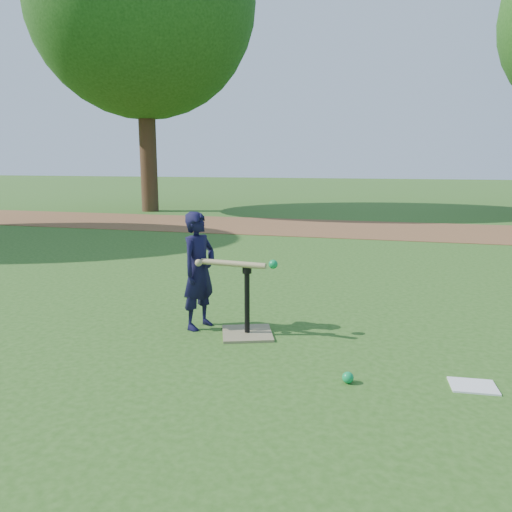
# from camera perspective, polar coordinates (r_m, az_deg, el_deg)

# --- Properties ---
(ground) EXTENTS (80.00, 80.00, 0.00)m
(ground) POSITION_cam_1_polar(r_m,az_deg,el_deg) (4.17, -0.03, -10.33)
(ground) COLOR #285116
(ground) RESTS_ON ground
(dirt_strip) EXTENTS (24.00, 3.00, 0.01)m
(dirt_strip) POSITION_cam_1_polar(r_m,az_deg,el_deg) (11.40, 9.83, 3.13)
(dirt_strip) COLOR brown
(dirt_strip) RESTS_ON ground
(child) EXTENTS (0.37, 0.45, 1.06)m
(child) POSITION_cam_1_polar(r_m,az_deg,el_deg) (4.52, -6.53, -1.67)
(child) COLOR black
(child) RESTS_ON ground
(wiffle_ball_ground) EXTENTS (0.08, 0.08, 0.08)m
(wiffle_ball_ground) POSITION_cam_1_polar(r_m,az_deg,el_deg) (3.59, 10.45, -13.50)
(wiffle_ball_ground) COLOR #0D9449
(wiffle_ball_ground) RESTS_ON ground
(clipboard) EXTENTS (0.32, 0.25, 0.01)m
(clipboard) POSITION_cam_1_polar(r_m,az_deg,el_deg) (3.79, 23.57, -13.46)
(clipboard) COLOR silver
(clipboard) RESTS_ON ground
(batting_tee) EXTENTS (0.55, 0.55, 0.61)m
(batting_tee) POSITION_cam_1_polar(r_m,az_deg,el_deg) (4.41, -1.02, -7.62)
(batting_tee) COLOR #847853
(batting_tee) RESTS_ON ground
(swing_action) EXTENTS (0.70, 0.21, 0.08)m
(swing_action) POSITION_cam_1_polar(r_m,az_deg,el_deg) (4.29, -2.10, -0.89)
(swing_action) COLOR tan
(swing_action) RESTS_ON ground
(tree_left) EXTENTS (6.40, 6.40, 9.08)m
(tree_left) POSITION_cam_1_polar(r_m,az_deg,el_deg) (16.04, -12.88, 26.37)
(tree_left) COLOR #382316
(tree_left) RESTS_ON ground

